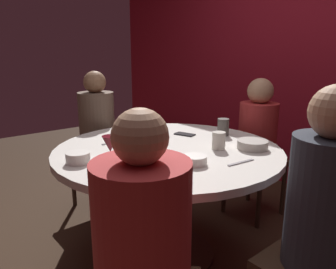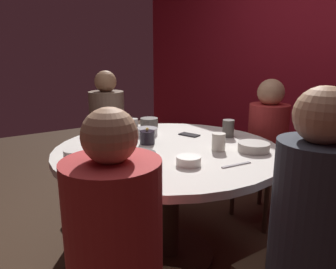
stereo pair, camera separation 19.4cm
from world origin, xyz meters
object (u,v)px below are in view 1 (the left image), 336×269
bowl_salad_center (195,160)px  dinner_plate (138,155)px  cell_phone (185,134)px  bowl_rice_portion (78,158)px  dining_table (168,170)px  bowl_serving_large (143,132)px  bowl_small_white (142,123)px  cup_by_left_diner (219,141)px  seated_diner_right (326,204)px  seated_diner_front_right (142,239)px  wine_glass (110,146)px  seated_diner_left (97,127)px  seated_diner_back (258,132)px  bowl_sauce_side (252,145)px  cup_by_right_diner (223,127)px  candle_holder (146,138)px  cup_near_candle (127,126)px

bowl_salad_center → dinner_plate: bearing=-152.1°
dinner_plate → cell_phone: size_ratio=1.69×
bowl_salad_center → bowl_rice_portion: size_ratio=1.01×
dining_table → bowl_serving_large: 0.36m
bowl_small_white → dining_table: bearing=-18.7°
cup_by_left_diner → seated_diner_right: bearing=-15.8°
dinner_plate → bowl_salad_center: 0.33m
seated_diner_front_right → wine_glass: 0.59m
seated_diner_front_right → bowl_salad_center: bearing=-14.4°
wine_glass → dinner_plate: wine_glass is taller
dining_table → bowl_small_white: (-0.52, 0.18, 0.19)m
seated_diner_left → seated_diner_back: bearing=45.3°
bowl_sauce_side → bowl_rice_portion: size_ratio=1.45×
bowl_small_white → seated_diner_front_right: bearing=-35.3°
bowl_serving_large → cup_by_right_diner: cup_by_right_diner is taller
bowl_small_white → cup_by_right_diner: (0.55, 0.30, 0.02)m
seated_diner_front_right → bowl_small_white: 1.46m
bowl_small_white → cup_by_left_diner: 0.75m
cell_phone → bowl_salad_center: bearing=34.3°
cup_by_right_diner → seated_diner_left: bearing=-152.8°
seated_diner_right → bowl_sauce_side: 0.71m
dinner_plate → bowl_small_white: (-0.56, 0.42, 0.03)m
bowl_rice_portion → cup_by_left_diner: size_ratio=1.20×
candle_holder → bowl_rice_portion: (0.06, -0.48, -0.01)m
dining_table → seated_diner_front_right: 0.94m
bowl_small_white → bowl_sauce_side: size_ratio=0.74×
bowl_serving_large → wine_glass: bearing=-48.6°
seated_diner_back → candle_holder: 1.00m
wine_glass → cup_near_candle: bearing=141.6°
bowl_serving_large → seated_diner_right: bearing=-1.7°
candle_holder → wine_glass: wine_glass is taller
seated_diner_left → wine_glass: size_ratio=6.66×
cup_near_candle → bowl_rice_portion: bearing=-54.4°
bowl_salad_center → cup_by_left_diner: 0.32m
seated_diner_back → bowl_salad_center: bearing=17.7°
seated_diner_back → cup_near_candle: seated_diner_back is taller
wine_glass → bowl_serving_large: size_ratio=1.23×
bowl_salad_center → dining_table: bearing=164.4°
wine_glass → cup_near_candle: (-0.62, 0.49, -0.08)m
wine_glass → bowl_small_white: size_ratio=1.30×
wine_glass → bowl_salad_center: wine_glass is taller
bowl_small_white → seated_diner_back: bearing=54.9°
cup_near_candle → cup_by_right_diner: bearing=42.6°
cell_phone → seated_diner_right: bearing=57.8°
candle_holder → bowl_sauce_side: bearing=41.7°
seated_diner_back → bowl_salad_center: 1.07m
seated_diner_right → bowl_salad_center: bearing=8.1°
wine_glass → seated_diner_right: bearing=29.8°
seated_diner_left → cup_by_left_diner: seated_diner_left is taller
seated_diner_back → cell_phone: 0.66m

